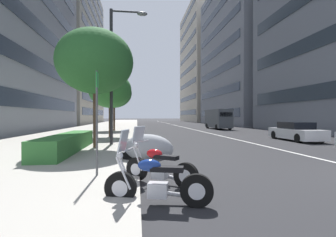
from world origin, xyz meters
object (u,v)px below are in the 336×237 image
Objects in this scene: motorcycle_by_sign_pole at (159,167)px; motorcycle_under_tarp at (148,148)px; parking_sign_by_curb at (97,113)px; street_tree_by_lamp_post at (95,62)px; delivery_van_ahead at (218,119)px; car_mid_block_traffic at (296,132)px; street_tree_mid_sidewalk at (110,90)px; street_tree_far_plaza at (114,93)px; motorcycle_second_in_row at (156,183)px; street_lamp_with_banners at (117,64)px.

motorcycle_under_tarp is (2.52, 0.17, 0.16)m from motorcycle_by_sign_pole.
motorcycle_under_tarp is at bearing -36.58° from parking_sign_by_curb.
motorcycle_under_tarp is at bearing -149.11° from street_tree_by_lamp_post.
street_tree_by_lamp_post is (-19.71, 13.21, 3.10)m from delivery_van_ahead.
street_tree_by_lamp_post reaches higher than car_mid_block_traffic.
delivery_van_ahead reaches higher than motorcycle_under_tarp.
delivery_van_ahead is at bearing -33.83° from street_tree_by_lamp_post.
motorcycle_under_tarp is at bearing 126.64° from car_mid_block_traffic.
street_tree_by_lamp_post reaches higher than street_tree_mid_sidewalk.
delivery_van_ahead is (26.40, -10.55, 0.99)m from motorcycle_by_sign_pole.
motorcycle_by_sign_pole is 22.43m from street_tree_far_plaza.
street_tree_mid_sidewalk reaches higher than parking_sign_by_curb.
motorcycle_under_tarp is 11.61m from street_tree_mid_sidewalk.
street_tree_mid_sidewalk reaches higher than motorcycle_under_tarp.
parking_sign_by_curb is at bearing 84.02° from motorcycle_under_tarp.
motorcycle_by_sign_pole is 0.85× the size of motorcycle_under_tarp.
motorcycle_second_in_row is at bearing -172.90° from street_tree_far_plaza.
parking_sign_by_curb reaches higher than motorcycle_under_tarp.
car_mid_block_traffic is (11.54, -10.96, 0.18)m from motorcycle_second_in_row.
street_lamp_with_banners reaches higher than motorcycle_by_sign_pole.
delivery_van_ahead is (27.85, -10.73, 0.99)m from motorcycle_second_in_row.
motorcycle_second_in_row is 29.86m from delivery_van_ahead.
motorcycle_by_sign_pole is at bearing 135.09° from car_mid_block_traffic.
street_lamp_with_banners is at bearing -40.40° from motorcycle_by_sign_pole.
car_mid_block_traffic is 1.63× the size of parking_sign_by_curb.
motorcycle_second_in_row is 0.35× the size of street_tree_by_lamp_post.
delivery_van_ahead is at bearing -74.05° from motorcycle_by_sign_pole.
street_tree_by_lamp_post is at bearing 144.50° from delivery_van_ahead.
parking_sign_by_curb is at bearing 153.10° from delivery_van_ahead.
delivery_van_ahead is (16.31, 0.23, 0.81)m from car_mid_block_traffic.
delivery_van_ahead is at bearing -96.41° from motorcycle_second_in_row.
street_tree_by_lamp_post reaches higher than street_tree_far_plaza.
motorcycle_under_tarp is 7.10m from street_lamp_with_banners.
parking_sign_by_curb reaches higher than delivery_van_ahead.
street_tree_mid_sidewalk is 8.49m from street_tree_far_plaza.
parking_sign_by_curb is 0.37× the size of street_lamp_with_banners.
street_lamp_with_banners is (5.55, 1.52, 4.15)m from motorcycle_under_tarp.
street_tree_far_plaza is at bearing -50.83° from motorcycle_under_tarp.
car_mid_block_traffic is 14.41m from street_tree_by_lamp_post.
motorcycle_under_tarp is (3.97, -0.01, 0.16)m from motorcycle_second_in_row.
car_mid_block_traffic is 16.33m from delivery_van_ahead.
street_tree_mid_sidewalk is (14.86, 2.45, 3.36)m from motorcycle_second_in_row.
motorcycle_second_in_row is at bearing -170.99° from street_lamp_with_banners.
parking_sign_by_curb is at bearing 129.50° from car_mid_block_traffic.
street_tree_far_plaza reaches higher than parking_sign_by_curb.
parking_sign_by_curb is 0.48× the size of street_tree_far_plaza.
street_lamp_with_banners is at bearing -34.90° from street_tree_by_lamp_post.
street_tree_by_lamp_post is 15.19m from street_tree_far_plaza.
motorcycle_second_in_row is at bearing -163.05° from street_tree_by_lamp_post.
delivery_van_ahead is at bearing -83.58° from motorcycle_under_tarp.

